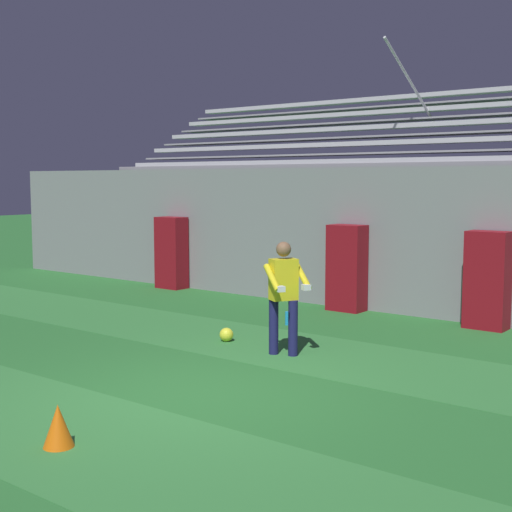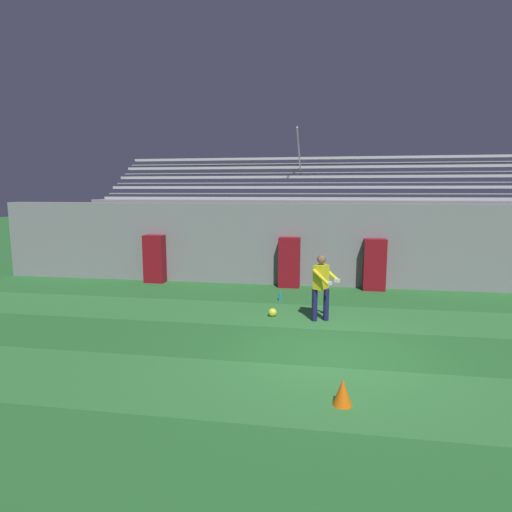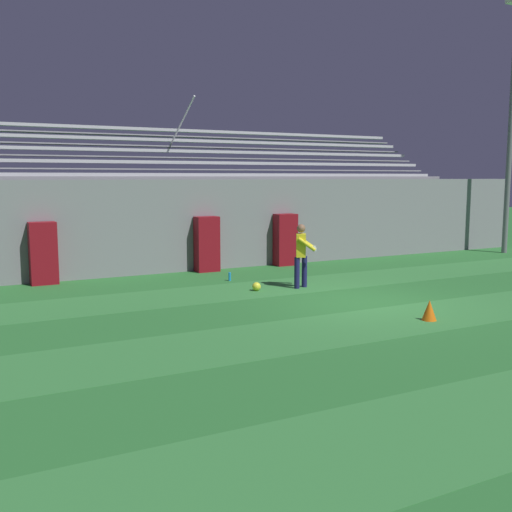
# 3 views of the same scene
# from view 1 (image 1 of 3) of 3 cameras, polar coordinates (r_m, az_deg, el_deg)

# --- Properties ---
(ground_plane) EXTENTS (80.00, 80.00, 0.00)m
(ground_plane) POSITION_cam_1_polar(r_m,az_deg,el_deg) (8.66, -5.15, -11.08)
(ground_plane) COLOR #286B2D
(turf_stripe_mid) EXTENTS (28.00, 2.16, 0.01)m
(turf_stripe_mid) POSITION_cam_1_polar(r_m,az_deg,el_deg) (7.59, -14.02, -13.75)
(turf_stripe_mid) COLOR #337A38
(turf_stripe_mid) RESTS_ON ground
(turf_stripe_far) EXTENTS (28.00, 2.16, 0.01)m
(turf_stripe_far) POSITION_cam_1_polar(r_m,az_deg,el_deg) (10.69, 4.65, -7.74)
(turf_stripe_far) COLOR #337A38
(turf_stripe_far) RESTS_ON ground
(back_wall) EXTENTS (24.00, 0.60, 2.80)m
(back_wall) POSITION_cam_1_polar(r_m,az_deg,el_deg) (13.81, 13.44, 1.14)
(back_wall) COLOR gray
(back_wall) RESTS_ON ground
(padding_pillar_gate_left) EXTENTS (0.71, 0.44, 1.69)m
(padding_pillar_gate_left) POSITION_cam_1_polar(r_m,az_deg,el_deg) (14.02, 7.27, -0.96)
(padding_pillar_gate_left) COLOR maroon
(padding_pillar_gate_left) RESTS_ON ground
(padding_pillar_gate_right) EXTENTS (0.71, 0.44, 1.69)m
(padding_pillar_gate_right) POSITION_cam_1_polar(r_m,az_deg,el_deg) (12.85, 18.02, -1.85)
(padding_pillar_gate_right) COLOR maroon
(padding_pillar_gate_right) RESTS_ON ground
(padding_pillar_far_left) EXTENTS (0.71, 0.44, 1.69)m
(padding_pillar_far_left) POSITION_cam_1_polar(r_m,az_deg,el_deg) (16.92, -6.78, 0.26)
(padding_pillar_far_left) COLOR maroon
(padding_pillar_far_left) RESTS_ON ground
(bleacher_stand) EXTENTS (18.00, 4.05, 5.43)m
(bleacher_stand) POSITION_cam_1_polar(r_m,az_deg,el_deg) (15.97, 16.92, 2.07)
(bleacher_stand) COLOR gray
(bleacher_stand) RESTS_ON ground
(goalkeeper) EXTENTS (0.71, 0.73, 1.67)m
(goalkeeper) POSITION_cam_1_polar(r_m,az_deg,el_deg) (10.35, 2.25, -2.80)
(goalkeeper) COLOR #19194C
(goalkeeper) RESTS_ON ground
(soccer_ball) EXTENTS (0.22, 0.22, 0.22)m
(soccer_ball) POSITION_cam_1_polar(r_m,az_deg,el_deg) (11.38, -2.38, -6.31)
(soccer_ball) COLOR yellow
(soccer_ball) RESTS_ON ground
(traffic_cone) EXTENTS (0.30, 0.30, 0.42)m
(traffic_cone) POSITION_cam_1_polar(r_m,az_deg,el_deg) (7.27, -15.54, -12.96)
(traffic_cone) COLOR orange
(traffic_cone) RESTS_ON ground
(water_bottle) EXTENTS (0.07, 0.07, 0.24)m
(water_bottle) POSITION_cam_1_polar(r_m,az_deg,el_deg) (12.65, 2.50, -5.00)
(water_bottle) COLOR #1E8CD8
(water_bottle) RESTS_ON ground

